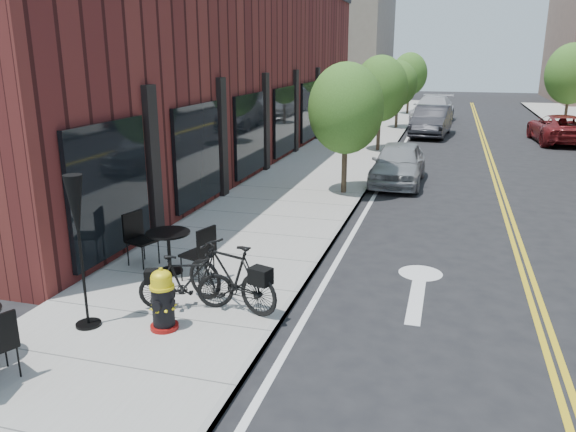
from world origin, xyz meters
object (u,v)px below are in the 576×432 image
(parked_car_c, at_px, (433,109))
(parked_car_b, at_px, (431,121))
(patio_umbrella, at_px, (77,220))
(parked_car_a, at_px, (398,163))
(parked_car_far, at_px, (559,129))
(fire_hydrant, at_px, (163,300))
(bicycle_right, at_px, (186,282))
(bistro_set_c, at_px, (169,246))
(bicycle_left, at_px, (231,276))

(parked_car_c, bearing_deg, parked_car_b, -83.51)
(patio_umbrella, bearing_deg, parked_car_a, 73.09)
(patio_umbrella, height_order, parked_car_b, patio_umbrella)
(patio_umbrella, distance_m, parked_car_far, 25.01)
(fire_hydrant, distance_m, parked_car_c, 29.73)
(parked_car_a, distance_m, parked_car_c, 18.07)
(bicycle_right, height_order, parked_car_far, parked_car_far)
(bicycle_right, relative_size, parked_car_c, 0.28)
(bistro_set_c, bearing_deg, parked_car_a, 87.34)
(fire_hydrant, bearing_deg, bicycle_right, 91.21)
(bicycle_left, relative_size, parked_car_c, 0.33)
(fire_hydrant, relative_size, parked_car_b, 0.21)
(patio_umbrella, distance_m, parked_car_a, 12.34)
(bicycle_left, xyz_separation_m, bicycle_right, (-0.68, -0.24, -0.10))
(parked_car_a, xyz_separation_m, parked_car_b, (0.60, 11.74, 0.10))
(parked_car_a, bearing_deg, parked_car_c, 89.22)
(bicycle_right, height_order, parked_car_c, parked_car_c)
(bicycle_right, xyz_separation_m, parked_car_c, (2.81, 28.86, 0.23))
(parked_car_a, height_order, parked_car_c, parked_car_c)
(parked_car_far, bearing_deg, bicycle_right, 63.64)
(fire_hydrant, relative_size, parked_car_far, 0.20)
(bicycle_left, distance_m, parked_car_far, 23.15)
(bicycle_right, distance_m, bistro_set_c, 1.71)
(bicycle_right, xyz_separation_m, bistro_set_c, (-1.02, 1.37, 0.06))
(parked_car_b, distance_m, parked_car_far, 6.02)
(patio_umbrella, bearing_deg, parked_car_c, 82.35)
(bicycle_left, bearing_deg, parked_car_far, 177.58)
(bicycle_right, relative_size, bistro_set_c, 0.78)
(parked_car_c, xyz_separation_m, parked_car_far, (6.14, -7.00, -0.13))
(fire_hydrant, distance_m, bicycle_right, 0.74)
(parked_car_a, bearing_deg, bicycle_right, -101.86)
(bicycle_right, bearing_deg, bistro_set_c, 17.36)
(patio_umbrella, height_order, parked_car_far, patio_umbrella)
(bistro_set_c, height_order, patio_umbrella, patio_umbrella)
(fire_hydrant, relative_size, parked_car_c, 0.18)
(bicycle_left, distance_m, patio_umbrella, 2.50)
(bicycle_left, relative_size, parked_car_far, 0.38)
(bicycle_right, relative_size, parked_car_b, 0.33)
(fire_hydrant, xyz_separation_m, parked_car_b, (3.00, 23.27, 0.19))
(bicycle_left, xyz_separation_m, parked_car_b, (2.30, 22.30, 0.10))
(parked_car_a, bearing_deg, bicycle_left, -98.56)
(bistro_set_c, xyz_separation_m, parked_car_c, (3.83, 27.49, 0.17))
(parked_car_c, distance_m, parked_car_far, 9.32)
(bicycle_left, relative_size, bicycle_right, 1.21)
(bicycle_right, bearing_deg, parked_car_a, -31.79)
(bicycle_right, relative_size, parked_car_far, 0.31)
(patio_umbrella, bearing_deg, parked_car_far, 66.02)
(patio_umbrella, distance_m, parked_car_b, 23.89)
(bicycle_left, xyz_separation_m, parked_car_c, (2.13, 28.62, 0.13))
(parked_car_a, height_order, parked_car_far, parked_car_a)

